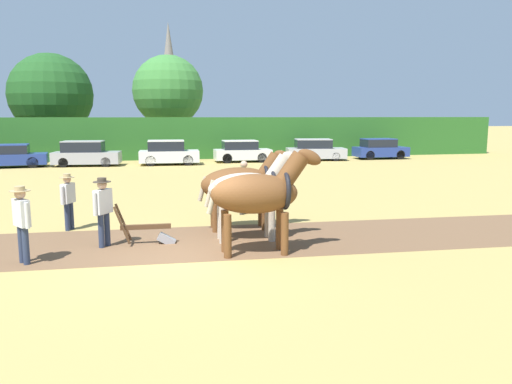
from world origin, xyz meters
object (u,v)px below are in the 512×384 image
object	(u,v)px
tree_center_left	(51,95)
tree_center	(168,91)
draft_horse_lead_right	(250,189)
farmer_onlooker_right	(68,198)
church_spire	(169,78)
plow	(151,232)
draft_horse_trail_left	(243,184)
parked_car_center_right	(242,152)
farmer_at_plow	(103,207)
farmer_beside_team	(244,183)
parked_car_left	(9,156)
farmer_onlooker_left	(22,219)
parked_car_far_right	(380,149)
draft_horse_lead_left	(259,193)
parked_car_center_left	(86,154)
parked_car_right	(315,150)
parked_car_center	(168,153)

from	to	relation	value
tree_center_left	tree_center	bearing A→B (deg)	-3.76
draft_horse_lead_right	farmer_onlooker_right	size ratio (longest dim) A/B	1.65
church_spire	plow	world-z (taller)	church_spire
draft_horse_trail_left	parked_car_center_right	bearing A→B (deg)	81.72
farmer_at_plow	farmer_beside_team	world-z (taller)	farmer_beside_team
draft_horse_lead_right	parked_car_left	xyz separation A→B (m)	(-10.73, 21.26, -0.64)
farmer_onlooker_left	tree_center_left	bearing A→B (deg)	63.88
parked_car_left	parked_car_center_right	bearing A→B (deg)	-4.18
farmer_at_plow	parked_car_left	size ratio (longest dim) A/B	0.39
tree_center	plow	bearing A→B (deg)	-94.19
plow	parked_car_far_right	distance (m)	27.66
parked_car_left	draft_horse_lead_left	bearing A→B (deg)	-70.30
draft_horse_lead_right	farmer_onlooker_left	distance (m)	5.38
plow	farmer_beside_team	xyz separation A→B (m)	(3.07, 3.26, 0.72)
parked_car_center_left	parked_car_center_right	bearing A→B (deg)	8.60
parked_car_center_left	parked_car_far_right	bearing A→B (deg)	7.68
parked_car_center_right	church_spire	bearing A→B (deg)	94.47
farmer_beside_team	draft_horse_lead_left	bearing A→B (deg)	-42.53
parked_car_right	plow	bearing A→B (deg)	-109.56
farmer_onlooker_right	parked_car_far_right	xyz separation A→B (m)	(19.45, 19.50, -0.19)
farmer_beside_team	farmer_onlooker_right	distance (m)	5.41
church_spire	parked_car_far_right	distance (m)	44.33
parked_car_center	parked_car_center_right	size ratio (longest dim) A/B	1.00
farmer_at_plow	tree_center	bearing A→B (deg)	119.95
draft_horse_lead_right	parked_car_center_left	xyz separation A→B (m)	(-6.16, 21.15, -0.58)
farmer_onlooker_left	parked_car_center_left	bearing A→B (deg)	58.46
tree_center	parked_car_right	xyz separation A→B (m)	(9.88, -8.66, -4.50)
draft_horse_trail_left	parked_car_center	distance (m)	19.49
tree_center	parked_car_far_right	xyz separation A→B (m)	(15.01, -8.62, -4.50)
parked_car_right	draft_horse_lead_left	bearing A→B (deg)	-102.98
parked_car_center	parked_car_center_right	distance (m)	5.17
farmer_at_plow	farmer_beside_team	size ratio (longest dim) A/B	0.98
parked_car_center_left	draft_horse_lead_right	bearing A→B (deg)	-67.78
draft_horse_lead_right	plow	xyz separation A→B (m)	(-2.54, 0.14, -1.03)
draft_horse_trail_left	parked_car_right	world-z (taller)	draft_horse_trail_left
plow	parked_car_center	bearing A→B (deg)	88.67
parked_car_left	parked_car_far_right	distance (m)	25.42
parked_car_left	parked_car_far_right	xyz separation A→B (m)	(25.42, 0.51, 0.03)
parked_car_center_right	parked_car_right	xyz separation A→B (m)	(5.42, 0.11, 0.01)
church_spire	draft_horse_lead_right	bearing A→B (deg)	-91.59
tree_center_left	farmer_onlooker_right	distance (m)	29.39
tree_center_left	parked_car_left	world-z (taller)	tree_center_left
draft_horse_trail_left	farmer_beside_team	distance (m)	2.16
farmer_beside_team	parked_car_far_right	size ratio (longest dim) A/B	0.45
draft_horse_lead_left	draft_horse_lead_right	bearing A→B (deg)	90.09
farmer_beside_team	parked_car_center_right	xyz separation A→B (m)	(3.61, 18.23, -0.31)
tree_center	draft_horse_lead_right	size ratio (longest dim) A/B	3.07
tree_center_left	parked_car_center	bearing A→B (deg)	-49.84
tree_center_left	parked_car_center_left	distance (m)	11.20
tree_center	draft_horse_lead_left	bearing A→B (deg)	-89.54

